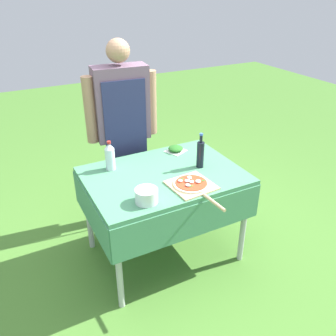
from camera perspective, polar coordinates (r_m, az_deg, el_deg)
name	(u,v)px	position (r m, az deg, el deg)	size (l,w,h in m)	color
ground_plane	(164,252)	(3.22, -0.62, -13.33)	(12.00, 12.00, 0.00)	#477A2D
prep_table	(164,184)	(2.80, -0.69, -2.61)	(1.21, 0.88, 0.79)	#478960
person_cook	(123,121)	(3.19, -7.31, 7.42)	(0.64, 0.25, 1.71)	#70604C
pizza_on_peel	(192,185)	(2.59, 3.92, -2.74)	(0.33, 0.54, 0.05)	#D1B27F
oil_bottle	(200,154)	(2.82, 5.21, 2.27)	(0.06, 0.06, 0.29)	black
water_bottle	(110,156)	(2.81, -9.30, 1.87)	(0.08, 0.08, 0.24)	silver
herb_container	(176,149)	(3.10, 1.23, 3.08)	(0.20, 0.20, 0.05)	silver
mixing_tub	(146,196)	(2.40, -3.48, -4.46)	(0.16, 0.16, 0.10)	silver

